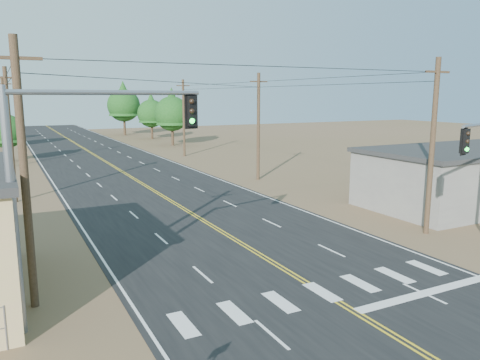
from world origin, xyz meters
TOP-DOWN VIEW (x-y plane):
  - road at (0.00, 30.00)m, footprint 15.00×200.00m
  - building_right at (19.00, 16.00)m, footprint 15.00×8.00m
  - utility_pole_left_near at (-10.50, 12.00)m, footprint 1.80×0.30m
  - utility_pole_left_mid at (-10.50, 32.00)m, footprint 1.80×0.30m
  - utility_pole_left_far at (-10.50, 52.00)m, footprint 1.80×0.30m
  - utility_pole_right_near at (10.50, 12.00)m, footprint 1.80×0.30m
  - utility_pole_right_mid at (10.50, 32.00)m, footprint 1.80×0.30m
  - utility_pole_right_far at (10.50, 52.00)m, footprint 1.80×0.30m
  - signal_mast_left at (-8.84, 10.55)m, footprint 7.42×2.14m
  - tree_left_near at (-10.48, 56.41)m, footprint 4.05×4.05m
  - tree_right_near at (13.58, 65.61)m, footprint 5.54×5.54m
  - tree_right_mid at (14.00, 78.44)m, footprint 5.11×5.11m
  - tree_right_far at (11.62, 89.65)m, footprint 6.53×6.53m

SIDE VIEW (x-z plane):
  - road at x=0.00m, z-range 0.00..0.02m
  - building_right at x=19.00m, z-range 0.00..4.00m
  - tree_left_near at x=-10.48m, z-range 0.75..7.51m
  - utility_pole_left_near at x=-10.50m, z-range 0.12..10.12m
  - utility_pole_left_mid at x=-10.50m, z-range 0.12..10.12m
  - utility_pole_left_far at x=-10.50m, z-range 0.12..10.12m
  - utility_pole_right_near at x=10.50m, z-range 0.12..10.12m
  - utility_pole_right_mid at x=10.50m, z-range 0.12..10.12m
  - utility_pole_right_far at x=10.50m, z-range 0.12..10.12m
  - tree_right_mid at x=14.00m, z-range 0.95..9.47m
  - signal_mast_left at x=-8.84m, z-range 1.51..9.76m
  - tree_right_near at x=13.58m, z-range 1.03..10.26m
  - tree_right_far at x=11.62m, z-range 1.22..12.11m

